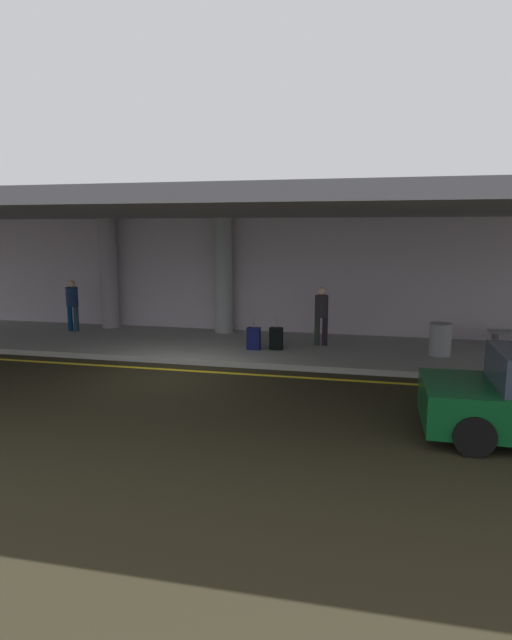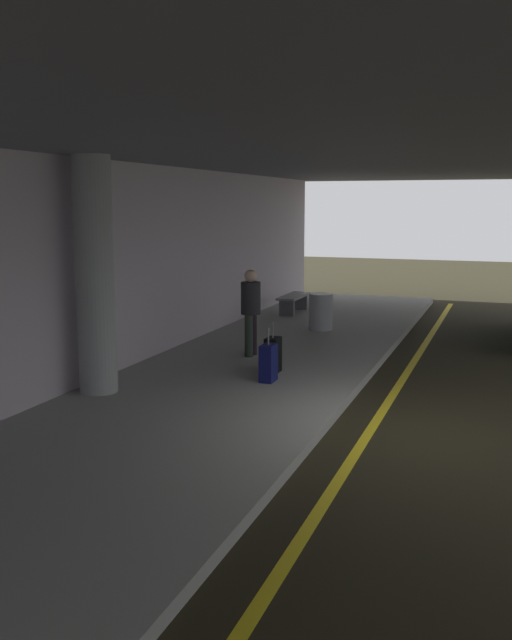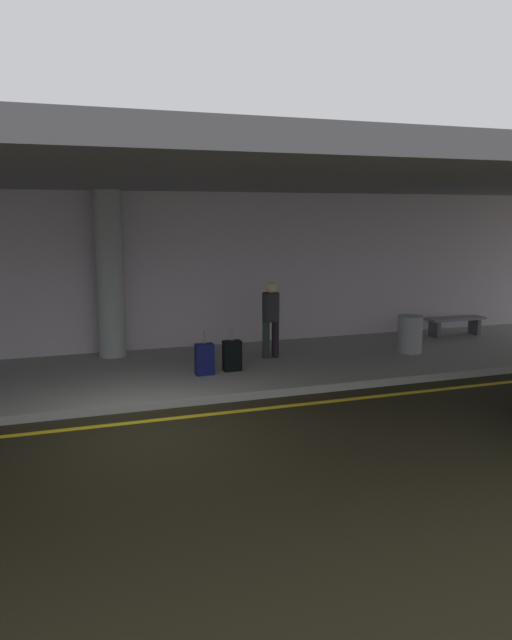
{
  "view_description": "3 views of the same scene",
  "coord_description": "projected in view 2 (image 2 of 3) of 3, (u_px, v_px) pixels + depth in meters",
  "views": [
    {
      "loc": [
        4.69,
        -11.42,
        3.4
      ],
      "look_at": [
        1.76,
        1.68,
        1.12
      ],
      "focal_mm": 29.57,
      "sensor_mm": 36.0,
      "label": 1
    },
    {
      "loc": [
        -9.17,
        -1.24,
        3.09
      ],
      "look_at": [
        1.35,
        2.62,
        1.2
      ],
      "focal_mm": 39.22,
      "sensor_mm": 36.0,
      "label": 2
    },
    {
      "loc": [
        -1.49,
        -9.18,
        3.27
      ],
      "look_at": [
        2.24,
        1.46,
        1.37
      ],
      "focal_mm": 35.07,
      "sensor_mm": 36.0,
      "label": 3
    }
  ],
  "objects": [
    {
      "name": "suitcase_upright_secondary",
      "position": [
        273.0,
        355.0,
        12.2
      ],
      "size": [
        0.36,
        0.22,
        0.9
      ],
      "rotation": [
        0.0,
        0.0,
        0.06
      ],
      "color": "black",
      "rests_on": "sidewalk"
    },
    {
      "name": "sidewalk",
      "position": [
        195.0,
        406.0,
        10.47
      ],
      "size": [
        26.0,
        4.2,
        0.15
      ],
      "primitive_type": "cube",
      "color": "gray",
      "rests_on": "ground"
    },
    {
      "name": "ground_plane",
      "position": [
        404.0,
        434.0,
        9.43
      ],
      "size": [
        60.0,
        60.0,
        0.0
      ],
      "primitive_type": "plane",
      "color": "black"
    },
    {
      "name": "bench_metal",
      "position": [
        294.0,
        300.0,
        18.85
      ],
      "size": [
        1.6,
        0.5,
        0.48
      ],
      "color": "slate",
      "rests_on": "sidewalk"
    },
    {
      "name": "lane_stripe_yellow",
      "position": [
        370.0,
        430.0,
        9.58
      ],
      "size": [
        26.0,
        0.14,
        0.01
      ],
      "primitive_type": "cube",
      "color": "yellow",
      "rests_on": "ground"
    },
    {
      "name": "suitcase_upright_primary",
      "position": [
        268.0,
        363.0,
        11.59
      ],
      "size": [
        0.36,
        0.22,
        0.9
      ],
      "rotation": [
        0.0,
        0.0,
        -0.47
      ],
      "color": "#0C1047",
      "rests_on": "sidewalk"
    },
    {
      "name": "trash_bin_steel",
      "position": [
        321.0,
        312.0,
        16.3
      ],
      "size": [
        0.56,
        0.56,
        0.85
      ],
      "primitive_type": "cylinder",
      "color": "gray",
      "rests_on": "sidewalk"
    },
    {
      "name": "ceiling_overhang",
      "position": [
        224.0,
        140.0,
        9.65
      ],
      "size": [
        28.0,
        13.2,
        0.3
      ],
      "primitive_type": "cube",
      "color": "slate",
      "rests_on": "support_column_far_left"
    },
    {
      "name": "traveler_with_luggage",
      "position": [
        251.0,
        307.0,
        13.44
      ],
      "size": [
        0.38,
        0.38,
        1.68
      ],
      "rotation": [
        0.0,
        0.0,
        1.42
      ],
      "color": "#212A22",
      "rests_on": "sidewalk"
    },
    {
      "name": "support_column_left_mid",
      "position": [
        95.0,
        276.0,
        10.71
      ],
      "size": [
        0.6,
        0.6,
        3.65
      ],
      "primitive_type": "cylinder",
      "color": "gray",
      "rests_on": "sidewalk"
    },
    {
      "name": "terminal_back_wall",
      "position": [
        63.0,
        280.0,
        10.93
      ],
      "size": [
        26.0,
        0.3,
        3.8
      ],
      "primitive_type": "cube",
      "color": "#B7AAB8",
      "rests_on": "ground"
    }
  ]
}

